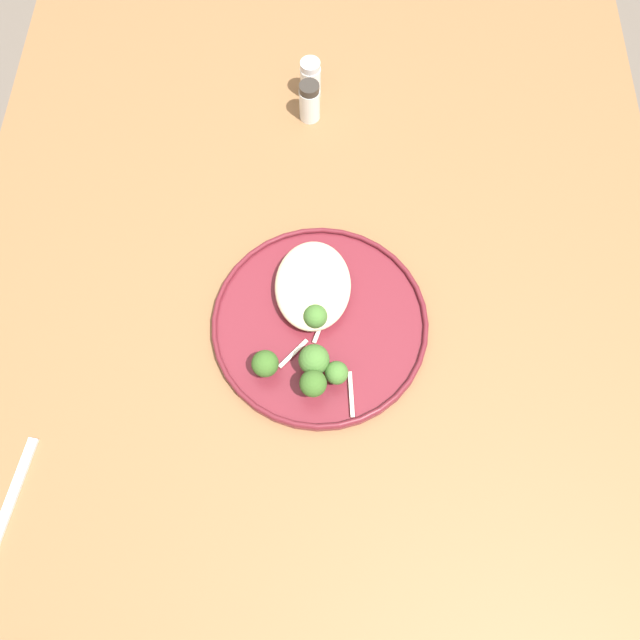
# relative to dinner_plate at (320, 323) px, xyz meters

# --- Properties ---
(ground) EXTENTS (6.00, 6.00, 0.00)m
(ground) POSITION_rel_dinner_plate_xyz_m (0.02, -0.01, -0.75)
(ground) COLOR #665B51
(wooden_dining_table) EXTENTS (1.40, 1.00, 0.74)m
(wooden_dining_table) POSITION_rel_dinner_plate_xyz_m (0.02, -0.01, -0.09)
(wooden_dining_table) COLOR brown
(wooden_dining_table) RESTS_ON ground
(dinner_plate) EXTENTS (0.29, 0.29, 0.02)m
(dinner_plate) POSITION_rel_dinner_plate_xyz_m (0.00, 0.00, 0.00)
(dinner_plate) COLOR maroon
(dinner_plate) RESTS_ON wooden_dining_table
(noodle_bed) EXTENTS (0.13, 0.10, 0.04)m
(noodle_bed) POSITION_rel_dinner_plate_xyz_m (-0.05, -0.01, 0.02)
(noodle_bed) COLOR beige
(noodle_bed) RESTS_ON dinner_plate
(seared_scallop_on_noodles) EXTENTS (0.03, 0.03, 0.02)m
(seared_scallop_on_noodles) POSITION_rel_dinner_plate_xyz_m (-0.06, 0.00, 0.01)
(seared_scallop_on_noodles) COLOR #DBB77A
(seared_scallop_on_noodles) RESTS_ON dinner_plate
(seared_scallop_tilted_round) EXTENTS (0.03, 0.03, 0.02)m
(seared_scallop_tilted_round) POSITION_rel_dinner_plate_xyz_m (-0.07, -0.04, 0.01)
(seared_scallop_tilted_round) COLOR beige
(seared_scallop_tilted_round) RESTS_ON dinner_plate
(seared_scallop_tiny_bay) EXTENTS (0.03, 0.03, 0.02)m
(seared_scallop_tiny_bay) POSITION_rel_dinner_plate_xyz_m (-0.06, -0.02, 0.01)
(seared_scallop_tiny_bay) COLOR #E5C689
(seared_scallop_tiny_bay) RESTS_ON dinner_plate
(seared_scallop_large_seared) EXTENTS (0.02, 0.02, 0.01)m
(seared_scallop_large_seared) POSITION_rel_dinner_plate_xyz_m (-0.00, -0.02, 0.01)
(seared_scallop_large_seared) COLOR beige
(seared_scallop_large_seared) RESTS_ON dinner_plate
(broccoli_floret_center_pile) EXTENTS (0.03, 0.03, 0.05)m
(broccoli_floret_center_pile) POSITION_rel_dinner_plate_xyz_m (0.00, -0.01, 0.03)
(broccoli_floret_center_pile) COLOR #89A356
(broccoli_floret_center_pile) RESTS_ON dinner_plate
(broccoli_floret_tall_stalk) EXTENTS (0.03, 0.03, 0.04)m
(broccoli_floret_tall_stalk) POSITION_rel_dinner_plate_xyz_m (0.08, 0.02, 0.03)
(broccoli_floret_tall_stalk) COLOR #89A356
(broccoli_floret_tall_stalk) RESTS_ON dinner_plate
(broccoli_floret_near_rim) EXTENTS (0.03, 0.03, 0.05)m
(broccoli_floret_near_rim) POSITION_rel_dinner_plate_xyz_m (0.10, -0.00, 0.04)
(broccoli_floret_near_rim) COLOR #89A356
(broccoli_floret_near_rim) RESTS_ON dinner_plate
(broccoli_floret_left_leaning) EXTENTS (0.04, 0.04, 0.05)m
(broccoli_floret_left_leaning) POSITION_rel_dinner_plate_xyz_m (0.06, -0.00, 0.03)
(broccoli_floret_left_leaning) COLOR #7A994C
(broccoli_floret_left_leaning) RESTS_ON dinner_plate
(broccoli_floret_split_head) EXTENTS (0.03, 0.03, 0.05)m
(broccoli_floret_split_head) POSITION_rel_dinner_plate_xyz_m (0.07, -0.07, 0.03)
(broccoli_floret_split_head) COLOR #89A356
(broccoli_floret_split_head) RESTS_ON dinner_plate
(onion_sliver_short_strip) EXTENTS (0.04, 0.04, 0.00)m
(onion_sliver_short_strip) POSITION_rel_dinner_plate_xyz_m (0.05, -0.03, 0.01)
(onion_sliver_short_strip) COLOR silver
(onion_sliver_short_strip) RESTS_ON dinner_plate
(onion_sliver_long_sliver) EXTENTS (0.04, 0.02, 0.00)m
(onion_sliver_long_sliver) POSITION_rel_dinner_plate_xyz_m (0.01, 0.00, 0.01)
(onion_sliver_long_sliver) COLOR silver
(onion_sliver_long_sliver) RESTS_ON dinner_plate
(onion_sliver_curled_piece) EXTENTS (0.06, 0.01, 0.00)m
(onion_sliver_curled_piece) POSITION_rel_dinner_plate_xyz_m (0.10, 0.04, 0.01)
(onion_sliver_curled_piece) COLOR silver
(onion_sliver_curled_piece) RESTS_ON dinner_plate
(onion_sliver_pale_crescent) EXTENTS (0.03, 0.02, 0.00)m
(onion_sliver_pale_crescent) POSITION_rel_dinner_plate_xyz_m (0.07, -0.00, 0.01)
(onion_sliver_pale_crescent) COLOR silver
(onion_sliver_pale_crescent) RESTS_ON dinner_plate
(dinner_fork) EXTENTS (0.19, 0.05, 0.00)m
(dinner_fork) POSITION_rel_dinner_plate_xyz_m (0.26, -0.37, -0.01)
(dinner_fork) COLOR silver
(dinner_fork) RESTS_ON wooden_dining_table
(salt_shaker) EXTENTS (0.03, 0.03, 0.07)m
(salt_shaker) POSITION_rel_dinner_plate_xyz_m (-0.40, -0.03, 0.02)
(salt_shaker) COLOR white
(salt_shaker) RESTS_ON wooden_dining_table
(pepper_shaker) EXTENTS (0.03, 0.03, 0.07)m
(pepper_shaker) POSITION_rel_dinner_plate_xyz_m (-0.36, -0.03, 0.02)
(pepper_shaker) COLOR white
(pepper_shaker) RESTS_ON wooden_dining_table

